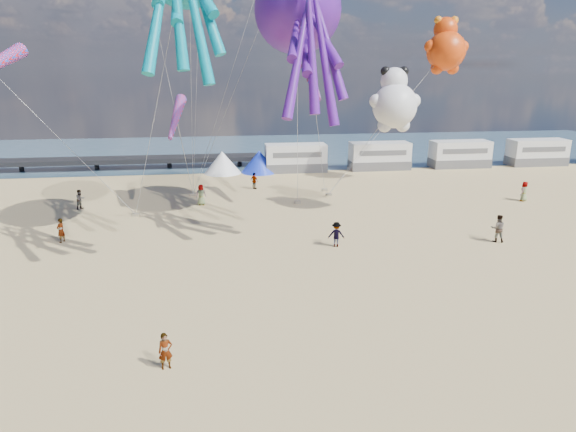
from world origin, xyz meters
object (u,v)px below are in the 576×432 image
Objects in this scene: motorhome_2 at (460,154)px; tent_blue at (259,161)px; beachgoer_6 at (201,195)px; kite_teddy_orange at (446,51)px; kite_octopus_purple at (297,10)px; standing_person at (165,351)px; tent_white at (222,162)px; beachgoer_5 at (61,230)px; beachgoer_2 at (336,234)px; windsock_right at (176,118)px; beachgoer_0 at (524,191)px; motorhome_1 at (379,156)px; beachgoer_7 at (80,199)px; kite_panda at (395,106)px; beachgoer_3 at (254,181)px; sandbag_d at (325,190)px; sandbag_b at (298,202)px; sandbag_e at (193,195)px; sandbag_c at (329,194)px; sandbag_a at (136,215)px; beachgoer_1 at (498,228)px; windsock_mid at (312,82)px; motorhome_0 at (296,158)px; motorhome_3 at (537,152)px.

motorhome_2 is 1.65× the size of tent_blue.
beachgoer_6 is 25.59m from kite_teddy_orange.
standing_person is at bearing -121.27° from kite_octopus_purple.
tent_white reaches higher than beachgoer_5.
kite_teddy_orange is at bearing -120.30° from beachgoer_2.
tent_blue is 0.72× the size of windsock_right.
beachgoer_2 is at bearing -6.59° from beachgoer_0.
tent_blue is 2.43× the size of beachgoer_5.
motorhome_1 is 4.07× the size of beachgoer_7.
tent_blue is 0.71× the size of kite_panda.
tent_blue reaches higher than beachgoer_3.
kite_panda is at bearing -62.73° from beachgoer_7.
kite_octopus_purple is at bearing -115.86° from sandbag_d.
standing_person is 24.74m from windsock_right.
kite_teddy_orange is (15.02, 8.88, -2.44)m from kite_octopus_purple.
sandbag_d is 16.70m from kite_teddy_orange.
kite_panda is (6.59, -4.25, 8.28)m from sandbag_b.
standing_person is 2.98× the size of sandbag_e.
sandbag_e is (-12.11, 1.52, 0.00)m from sandbag_c.
tent_blue is at bearing 55.22° from sandbag_e.
beachgoer_0 is 0.97× the size of beachgoer_6.
sandbag_a is at bearing 87.73° from beachgoer_3.
motorhome_1 is 22.49m from sandbag_e.
windsock_right is at bearing 146.23° from kite_octopus_purple.
beachgoer_1 is 1.05× the size of beachgoer_6.
kite_teddy_orange is at bearing 138.25° from beachgoer_5.
kite_teddy_orange is at bearing 21.77° from windsock_mid.
beachgoer_0 is 16.79m from sandbag_c.
sandbag_e is at bearing -105.77° from tent_white.
beachgoer_5 is 8.34m from beachgoer_7.
tent_white reaches higher than beachgoer_3.
beachgoer_3 is at bearing 18.85° from sandbag_e.
sandbag_d is 0.09× the size of windsock_mid.
windsock_mid is 11.09m from windsock_right.
beachgoer_3 is 15.97m from kite_panda.
kite_teddy_orange reaches higher than sandbag_c.
beachgoer_3 is (-5.09, -7.78, -0.72)m from motorhome_0.
kite_teddy_orange reaches higher than windsock_right.
sandbag_c is (-8.13, -11.22, -1.39)m from motorhome_1.
kite_teddy_orange is (22.38, 4.36, 11.63)m from beachgoer_6.
kite_octopus_purple is at bearing -121.94° from sandbag_c.
tent_blue is (-23.00, 0.00, -0.30)m from motorhome_2.
kite_octopus_purple is (-31.04, -17.50, 13.44)m from motorhome_3.
beachgoer_1 reaches higher than beachgoer_7.
beachgoer_5 is 1.01× the size of beachgoer_7.
motorhome_2 is 25.92m from windsock_mid.
standing_person is 15.97m from beachgoer_2.
beachgoer_2 is 1.01× the size of beachgoer_7.
beachgoer_3 is at bearing 121.26° from windsock_mid.
sandbag_c is at bearing -89.95° from beachgoer_2.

